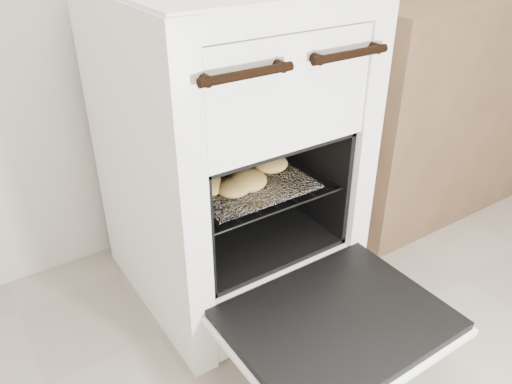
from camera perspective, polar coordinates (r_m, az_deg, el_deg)
stove at (r=1.53m, az=-3.16°, el=4.02°), size 0.62×0.69×0.95m
oven_door at (r=1.33m, az=9.25°, el=-14.47°), size 0.56×0.43×0.04m
oven_rack at (r=1.50m, az=-1.76°, el=1.35°), size 0.45×0.43×0.01m
foil_sheet at (r=1.48m, az=-1.34°, el=1.24°), size 0.35×0.31×0.01m
baked_rolls at (r=1.48m, az=-2.04°, el=2.40°), size 0.40×0.29×0.06m
counter at (r=2.17m, az=17.60°, el=9.44°), size 0.85×0.57×0.85m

